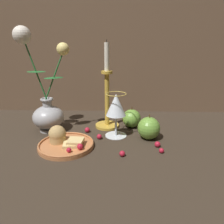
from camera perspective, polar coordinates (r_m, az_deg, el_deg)
ground_plane at (r=0.79m, az=-7.13°, el=-7.19°), size 2.40×2.40×0.00m
vase at (r=0.86m, az=-16.95°, el=2.29°), size 0.20×0.12×0.38m
plate_with_pastries at (r=0.75m, az=-12.47°, el=-7.56°), size 0.18×0.18×0.07m
wine_glass at (r=0.77m, az=1.05°, el=1.38°), size 0.08×0.08×0.16m
candlestick at (r=0.86m, az=-1.30°, el=2.53°), size 0.10×0.10×0.34m
apple_beside_vase at (r=0.79m, az=9.59°, el=-4.17°), size 0.08×0.08×0.09m
apple_near_glass at (r=0.88m, az=5.15°, el=-1.66°), size 0.07×0.07×0.09m
berry_near_plate at (r=0.71m, az=12.80°, el=-9.81°), size 0.02×0.02×0.02m
berry_front_center at (r=0.74m, az=11.79°, el=-8.26°), size 0.02×0.02×0.02m
berry_by_glass_stem at (r=0.78m, az=-3.33°, el=-6.44°), size 0.02×0.02×0.02m
berry_under_candlestick at (r=0.67m, az=2.69°, el=-10.82°), size 0.02×0.02×0.02m
berry_far_right at (r=0.84m, az=-6.73°, el=-4.67°), size 0.02×0.02×0.02m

